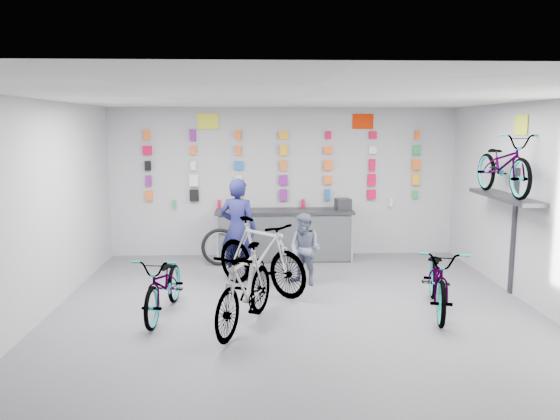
{
  "coord_description": "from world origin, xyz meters",
  "views": [
    {
      "loc": [
        -0.56,
        -7.01,
        2.66
      ],
      "look_at": [
        -0.18,
        1.4,
        1.34
      ],
      "focal_mm": 35.0,
      "sensor_mm": 36.0,
      "label": 1
    }
  ],
  "objects_px": {
    "counter": "(284,236)",
    "bike_right": "(439,278)",
    "customer": "(305,249)",
    "bike_service": "(260,255)",
    "bike_center": "(245,288)",
    "clerk": "(238,229)",
    "bike_left": "(164,284)"
  },
  "relations": [
    {
      "from": "bike_center",
      "to": "bike_left",
      "type": "bearing_deg",
      "value": 177.04
    },
    {
      "from": "counter",
      "to": "bike_right",
      "type": "distance_m",
      "value": 3.75
    },
    {
      "from": "counter",
      "to": "clerk",
      "type": "bearing_deg",
      "value": -122.99
    },
    {
      "from": "bike_right",
      "to": "customer",
      "type": "xyz_separation_m",
      "value": [
        -1.78,
        1.44,
        0.11
      ]
    },
    {
      "from": "counter",
      "to": "bike_center",
      "type": "height_order",
      "value": "bike_center"
    },
    {
      "from": "counter",
      "to": "bike_service",
      "type": "height_order",
      "value": "bike_service"
    },
    {
      "from": "bike_center",
      "to": "customer",
      "type": "relative_size",
      "value": 1.5
    },
    {
      "from": "counter",
      "to": "clerk",
      "type": "relative_size",
      "value": 1.53
    },
    {
      "from": "bike_service",
      "to": "clerk",
      "type": "bearing_deg",
      "value": 74.32
    },
    {
      "from": "bike_center",
      "to": "customer",
      "type": "height_order",
      "value": "customer"
    },
    {
      "from": "bike_left",
      "to": "customer",
      "type": "distance_m",
      "value": 2.53
    },
    {
      "from": "bike_service",
      "to": "clerk",
      "type": "height_order",
      "value": "clerk"
    },
    {
      "from": "counter",
      "to": "bike_center",
      "type": "relative_size",
      "value": 1.49
    },
    {
      "from": "counter",
      "to": "customer",
      "type": "bearing_deg",
      "value": -81.54
    },
    {
      "from": "counter",
      "to": "bike_right",
      "type": "relative_size",
      "value": 1.45
    },
    {
      "from": "bike_left",
      "to": "clerk",
      "type": "xyz_separation_m",
      "value": [
        0.98,
        1.78,
        0.43
      ]
    },
    {
      "from": "customer",
      "to": "bike_right",
      "type": "bearing_deg",
      "value": -2.3
    },
    {
      "from": "bike_center",
      "to": "clerk",
      "type": "relative_size",
      "value": 1.03
    },
    {
      "from": "bike_right",
      "to": "clerk",
      "type": "height_order",
      "value": "clerk"
    },
    {
      "from": "bike_service",
      "to": "bike_left",
      "type": "bearing_deg",
      "value": 174.86
    },
    {
      "from": "bike_service",
      "to": "customer",
      "type": "bearing_deg",
      "value": -20.45
    },
    {
      "from": "bike_center",
      "to": "counter",
      "type": "bearing_deg",
      "value": 100.94
    },
    {
      "from": "bike_service",
      "to": "clerk",
      "type": "distance_m",
      "value": 0.84
    },
    {
      "from": "bike_center",
      "to": "clerk",
      "type": "xyz_separation_m",
      "value": [
        -0.16,
        2.31,
        0.34
      ]
    },
    {
      "from": "clerk",
      "to": "customer",
      "type": "distance_m",
      "value": 1.21
    },
    {
      "from": "counter",
      "to": "bike_right",
      "type": "height_order",
      "value": "counter"
    },
    {
      "from": "bike_left",
      "to": "clerk",
      "type": "height_order",
      "value": "clerk"
    },
    {
      "from": "clerk",
      "to": "counter",
      "type": "bearing_deg",
      "value": -106.42
    },
    {
      "from": "bike_center",
      "to": "clerk",
      "type": "bearing_deg",
      "value": 115.86
    },
    {
      "from": "bike_right",
      "to": "clerk",
      "type": "xyz_separation_m",
      "value": [
        -2.9,
        1.81,
        0.39
      ]
    },
    {
      "from": "bike_left",
      "to": "clerk",
      "type": "relative_size",
      "value": 0.97
    },
    {
      "from": "bike_service",
      "to": "bike_center",
      "type": "bearing_deg",
      "value": -141.39
    }
  ]
}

